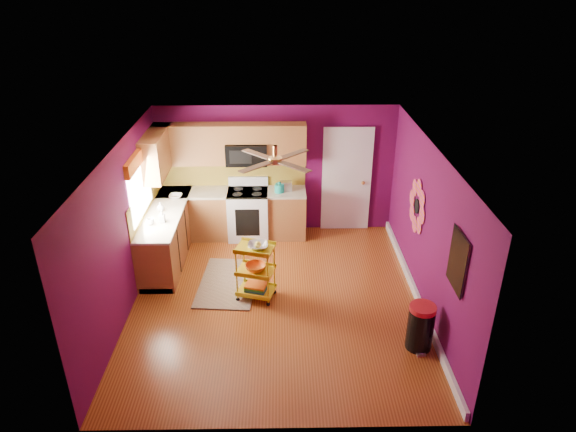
{
  "coord_description": "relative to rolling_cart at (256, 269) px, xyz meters",
  "views": [
    {
      "loc": [
        0.07,
        -6.71,
        4.79
      ],
      "look_at": [
        0.18,
        0.4,
        1.29
      ],
      "focal_mm": 32.0,
      "sensor_mm": 36.0,
      "label": 1
    }
  ],
  "objects": [
    {
      "name": "upper_cabinetry",
      "position": [
        -0.92,
        2.08,
        1.27
      ],
      "size": [
        2.8,
        2.3,
        1.26
      ],
      "color": "brown",
      "rests_on": "ground"
    },
    {
      "name": "soap_bottle_a",
      "position": [
        -1.58,
        0.84,
        0.52
      ],
      "size": [
        0.09,
        0.09,
        0.2
      ],
      "primitive_type": "imported",
      "color": "#EA3F72",
      "rests_on": "lower_cabinets"
    },
    {
      "name": "panel_door",
      "position": [
        1.67,
        2.38,
        0.5
      ],
      "size": [
        0.95,
        0.11,
        2.15
      ],
      "color": "white",
      "rests_on": "ground"
    },
    {
      "name": "ceiling_fan",
      "position": [
        0.32,
        0.11,
        1.77
      ],
      "size": [
        1.01,
        1.01,
        0.26
      ],
      "color": "#BF8C3F",
      "rests_on": "ground"
    },
    {
      "name": "rolling_cart",
      "position": [
        0.0,
        0.0,
        0.0
      ],
      "size": [
        0.66,
        0.55,
        1.02
      ],
      "color": "gold",
      "rests_on": "ground"
    },
    {
      "name": "shag_rug",
      "position": [
        -0.5,
        0.41,
        -0.51
      ],
      "size": [
        1.03,
        1.56,
        0.02
      ],
      "primitive_type": "cube",
      "rotation": [
        0.0,
        0.0,
        -0.08
      ],
      "color": "#311B10",
      "rests_on": "ground"
    },
    {
      "name": "room_envelope",
      "position": [
        0.34,
        -0.09,
        1.11
      ],
      "size": [
        4.54,
        5.04,
        2.52
      ],
      "color": "#570A3E",
      "rests_on": "ground"
    },
    {
      "name": "lower_cabinets",
      "position": [
        -1.03,
        1.73,
        -0.09
      ],
      "size": [
        2.81,
        2.31,
        0.94
      ],
      "color": "brown",
      "rests_on": "ground"
    },
    {
      "name": "trash_can",
      "position": [
        2.29,
        -1.22,
        -0.18
      ],
      "size": [
        0.42,
        0.43,
        0.69
      ],
      "color": "black",
      "rests_on": "ground"
    },
    {
      "name": "electric_range",
      "position": [
        -0.23,
        2.08,
        -0.04
      ],
      "size": [
        0.76,
        0.66,
        1.13
      ],
      "color": "white",
      "rests_on": "ground"
    },
    {
      "name": "counter_cup",
      "position": [
        -1.76,
        0.75,
        0.47
      ],
      "size": [
        0.13,
        0.13,
        0.1
      ],
      "primitive_type": "imported",
      "color": "white",
      "rests_on": "lower_cabinets"
    },
    {
      "name": "teal_kettle",
      "position": [
        0.37,
        2.05,
        0.5
      ],
      "size": [
        0.18,
        0.18,
        0.21
      ],
      "color": "teal",
      "rests_on": "lower_cabinets"
    },
    {
      "name": "right_wall_art",
      "position": [
        2.55,
        -0.43,
        0.92
      ],
      "size": [
        0.04,
        2.74,
        1.04
      ],
      "color": "black",
      "rests_on": "ground"
    },
    {
      "name": "ground",
      "position": [
        0.32,
        -0.09,
        -0.53
      ],
      "size": [
        5.0,
        5.0,
        0.0
      ],
      "primitive_type": "plane",
      "color": "brown",
      "rests_on": "ground"
    },
    {
      "name": "left_window",
      "position": [
        -1.9,
        0.96,
        1.21
      ],
      "size": [
        0.08,
        1.35,
        1.08
      ],
      "color": "white",
      "rests_on": "ground"
    },
    {
      "name": "counter_dish",
      "position": [
        -1.54,
        1.83,
        0.44
      ],
      "size": [
        0.23,
        0.23,
        0.06
      ],
      "primitive_type": "imported",
      "color": "white",
      "rests_on": "lower_cabinets"
    },
    {
      "name": "toaster",
      "position": [
        0.5,
        2.14,
        0.5
      ],
      "size": [
        0.22,
        0.15,
        0.18
      ],
      "primitive_type": "cube",
      "color": "beige",
      "rests_on": "lower_cabinets"
    },
    {
      "name": "soap_bottle_b",
      "position": [
        -1.69,
        1.27,
        0.49
      ],
      "size": [
        0.12,
        0.12,
        0.16
      ],
      "primitive_type": "imported",
      "color": "white",
      "rests_on": "lower_cabinets"
    }
  ]
}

